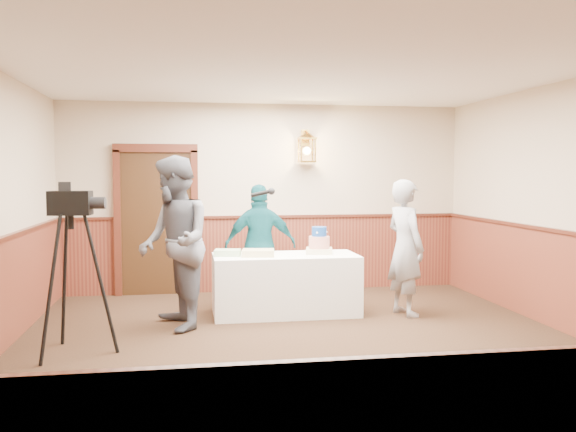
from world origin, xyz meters
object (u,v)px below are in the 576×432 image
baker (405,248)px  tv_camera_rig (72,281)px  display_table (285,284)px  tiered_cake (319,243)px  sheet_cake_yellow (258,253)px  assistant_p (260,246)px  interviewer (174,243)px  sheet_cake_green (228,253)px

baker → tv_camera_rig: size_ratio=1.06×
display_table → tiered_cake: bearing=7.4°
display_table → tv_camera_rig: tv_camera_rig is taller
baker → tv_camera_rig: (-3.78, -1.06, -0.13)m
sheet_cake_yellow → assistant_p: size_ratio=0.24×
tiered_cake → interviewer: interviewer is taller
assistant_p → tv_camera_rig: (-2.06, -1.85, -0.09)m
sheet_cake_green → tiered_cake: bearing=1.0°
sheet_cake_green → interviewer: interviewer is taller
display_table → sheet_cake_green: 0.83m
interviewer → baker: size_ratio=1.16×
sheet_cake_yellow → interviewer: size_ratio=0.20×
baker → assistant_p: (-1.72, 0.79, -0.03)m
display_table → sheet_cake_green: (-0.72, 0.04, 0.41)m
display_table → sheet_cake_yellow: bearing=-169.5°
sheet_cake_yellow → baker: bearing=-7.1°
display_table → tiered_cake: (0.44, 0.06, 0.51)m
sheet_cake_green → baker: bearing=-8.5°
sheet_cake_green → assistant_p: assistant_p is taller
sheet_cake_yellow → tv_camera_rig: tv_camera_rig is taller
sheet_cake_yellow → tiered_cake: bearing=8.8°
interviewer → tv_camera_rig: (-0.96, -0.82, -0.27)m
display_table → baker: bearing=-11.2°
display_table → sheet_cake_yellow: 0.55m
baker → interviewer: bearing=78.7°
assistant_p → baker: bearing=154.8°
baker → sheet_cake_green: bearing=65.3°
assistant_p → tv_camera_rig: 2.77m
sheet_cake_yellow → interviewer: (-1.00, -0.47, 0.20)m
interviewer → sheet_cake_green: bearing=118.1°
tiered_cake → assistant_p: bearing=147.8°
display_table → sheet_cake_yellow: sheet_cake_yellow is taller
sheet_cake_green → assistant_p: (0.46, 0.46, 0.03)m
sheet_cake_yellow → sheet_cake_green: sheet_cake_yellow is taller
interviewer → tv_camera_rig: size_ratio=1.23×
display_table → tiered_cake: size_ratio=4.58×
tiered_cake → tv_camera_rig: (-2.76, -1.41, -0.17)m
sheet_cake_yellow → tv_camera_rig: (-1.97, -1.28, -0.07)m
baker → tv_camera_rig: baker is taller
tv_camera_rig → sheet_cake_green: bearing=45.1°
display_table → sheet_cake_yellow: (-0.35, -0.06, 0.42)m
display_table → baker: 1.57m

